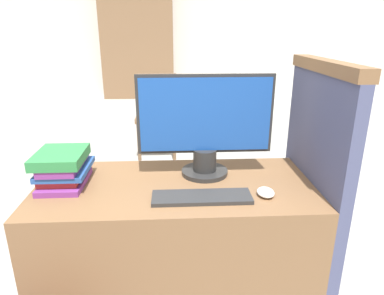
{
  "coord_description": "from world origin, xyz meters",
  "views": [
    {
      "loc": [
        -0.0,
        -1.06,
        1.36
      ],
      "look_at": [
        0.07,
        0.26,
        0.9
      ],
      "focal_mm": 32.0,
      "sensor_mm": 36.0,
      "label": 1
    }
  ],
  "objects": [
    {
      "name": "keyboard",
      "position": [
        0.1,
        0.14,
        0.73
      ],
      "size": [
        0.39,
        0.12,
        0.02
      ],
      "color": "#2D2D2D",
      "rests_on": "desk"
    },
    {
      "name": "desk",
      "position": [
        0.0,
        0.29,
        0.36
      ],
      "size": [
        1.19,
        0.57,
        0.72
      ],
      "color": "brown",
      "rests_on": "ground_plane"
    },
    {
      "name": "bookshelf_far",
      "position": [
        -0.69,
        5.97,
        1.02
      ],
      "size": [
        1.4,
        0.32,
        2.03
      ],
      "color": "#846042",
      "rests_on": "ground_plane"
    },
    {
      "name": "mouse",
      "position": [
        0.36,
        0.16,
        0.73
      ],
      "size": [
        0.07,
        0.09,
        0.03
      ],
      "color": "white",
      "rests_on": "desk"
    },
    {
      "name": "monitor",
      "position": [
        0.14,
        0.39,
        0.95
      ],
      "size": [
        0.6,
        0.21,
        0.46
      ],
      "color": "#282828",
      "rests_on": "desk"
    },
    {
      "name": "carrel_divider",
      "position": [
        0.62,
        0.31,
        0.63
      ],
      "size": [
        0.07,
        0.62,
        1.24
      ],
      "color": "#474C70",
      "rests_on": "ground_plane"
    },
    {
      "name": "book_stack",
      "position": [
        -0.48,
        0.32,
        0.8
      ],
      "size": [
        0.21,
        0.27,
        0.15
      ],
      "color": "#7A3384",
      "rests_on": "desk"
    },
    {
      "name": "wall_back",
      "position": [
        0.0,
        6.21,
        1.4
      ],
      "size": [
        12.0,
        0.06,
        2.8
      ],
      "color": "silver",
      "rests_on": "ground_plane"
    },
    {
      "name": "far_chair",
      "position": [
        -0.19,
        2.69,
        0.5
      ],
      "size": [
        0.44,
        0.44,
        0.88
      ],
      "rotation": [
        0.0,
        0.0,
        0.55
      ],
      "color": "brown",
      "rests_on": "ground_plane"
    }
  ]
}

